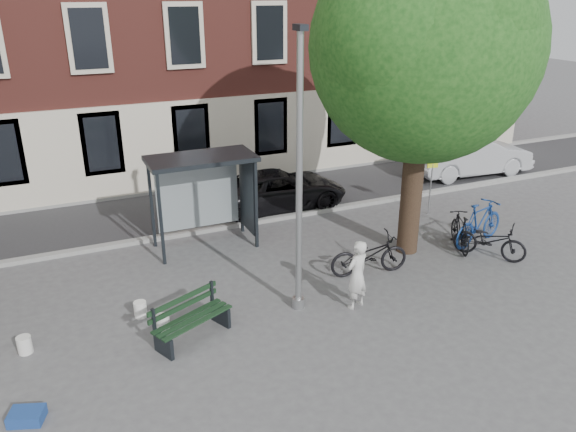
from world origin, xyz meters
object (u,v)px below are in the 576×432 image
Objects in this scene: bench at (191,320)px; lamppost at (299,192)px; painter at (357,275)px; bike_c at (490,240)px; bike_d at (460,231)px; bus_shelter at (215,179)px; car_silver at (471,155)px; bike_a at (369,255)px; car_dark at (279,189)px; bike_b at (479,223)px; notice_sign at (432,170)px.

lamppost is at bearing -19.82° from bench.
bike_c is (4.55, 0.77, -0.32)m from painter.
bike_d is (5.43, 1.05, -2.28)m from lamppost.
car_silver is at bearing 11.20° from bus_shelter.
lamppost is 2.36m from painter.
car_silver is (9.02, 6.75, -0.04)m from painter.
lamppost is 2.14× the size of bus_shelter.
bike_a is at bearing 29.55° from bike_d.
painter is at bearing 173.19° from car_dark.
car_dark is 8.14m from car_silver.
bike_b is (3.78, 0.30, 0.10)m from bike_a.
bike_c is at bearing 170.00° from painter.
bike_d is (4.23, 1.56, -0.31)m from painter.
bike_d is at bearing 142.03° from car_silver.
bike_b is 1.05× the size of notice_sign.
bus_shelter is 5.07m from painter.
bike_b is at bearing -76.73° from bike_a.
notice_sign reaches higher than bike_c.
bus_shelter reaches higher than bike_c.
bike_d is at bearing -179.38° from painter.
bike_d is (3.12, 0.30, -0.03)m from bike_a.
bus_shelter is 0.64× the size of car_dark.
bench is 0.38× the size of car_silver.
painter is at bearing 44.38° from bike_d.
notice_sign is at bearing -1.36° from bench.
bike_c is at bearing 2.64° from lamppost.
bike_d is 7.07m from car_silver.
notice_sign is at bearing -120.19° from car_dark.
bike_b is at bearing -79.87° from notice_sign.
lamppost reaches higher than bench.
bike_a reaches higher than bike_d.
notice_sign is at bearing -46.35° from bike_a.
lamppost is 1.36× the size of car_dark.
lamppost is 3.62× the size of bike_d.
bench is at bearing -24.39° from painter.
bike_d is 0.35× the size of car_silver.
lamppost is at bearing 145.57° from bike_c.
bike_b is at bearing -140.08° from car_dark.
bench is (-1.91, -4.30, -1.51)m from bus_shelter.
lamppost is 7.26m from notice_sign.
car_dark is (-4.00, 4.94, -0.01)m from bike_b.
bike_d is 5.98m from car_dark.
car_dark reaches higher than bike_a.
car_silver is at bearing -54.00° from bike_b.
bike_d is at bearing -15.33° from bench.
bench is 0.89× the size of bike_a.
bike_b is 1.11× the size of bike_c.
painter is 5.13m from bike_b.
notice_sign is (6.23, 3.50, -1.32)m from lamppost.
bike_b is (4.88, 1.57, -0.19)m from painter.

